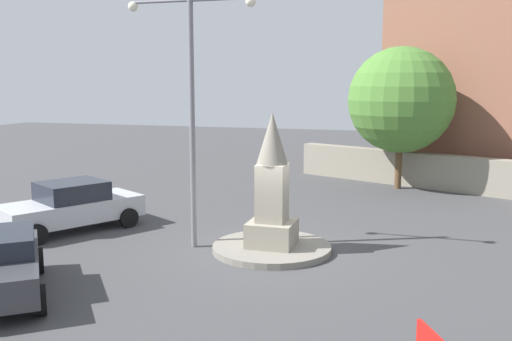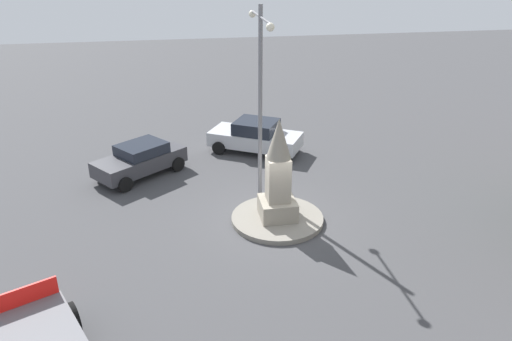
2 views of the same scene
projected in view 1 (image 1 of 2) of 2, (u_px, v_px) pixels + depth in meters
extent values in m
plane|color=#424244|center=(272.00, 251.00, 16.01)|extent=(80.00, 80.00, 0.00)
cylinder|color=gray|center=(272.00, 248.00, 16.00)|extent=(3.35, 3.35, 0.18)
cube|color=gray|center=(272.00, 233.00, 15.93)|extent=(1.27, 1.27, 0.69)
cube|color=gray|center=(272.00, 193.00, 15.75)|extent=(0.79, 0.79, 1.62)
cone|color=gray|center=(272.00, 138.00, 15.51)|extent=(0.87, 0.87, 1.44)
cylinder|color=slate|center=(192.00, 120.00, 15.86)|extent=(0.16, 0.16, 7.35)
cylinder|color=slate|center=(161.00, 2.00, 15.59)|extent=(1.72, 0.08, 0.08)
sphere|color=#F2EACC|center=(133.00, 6.00, 15.85)|extent=(0.28, 0.28, 0.28)
sphere|color=#F2EACC|center=(251.00, 2.00, 14.88)|extent=(0.28, 0.28, 0.28)
cube|color=#B7BABF|center=(71.00, 210.00, 18.16)|extent=(3.79, 4.68, 0.67)
cube|color=#1E232D|center=(72.00, 191.00, 18.10)|extent=(2.43, 2.52, 0.59)
cylinder|color=black|center=(36.00, 235.00, 16.53)|extent=(0.51, 0.66, 0.64)
cylinder|color=black|center=(13.00, 223.00, 17.86)|extent=(0.51, 0.66, 0.64)
cylinder|color=black|center=(129.00, 218.00, 18.57)|extent=(0.51, 0.66, 0.64)
cylinder|color=black|center=(101.00, 209.00, 19.90)|extent=(0.51, 0.66, 0.64)
cylinder|color=black|center=(41.00, 300.00, 11.61)|extent=(0.57, 0.64, 0.64)
cylinder|color=black|center=(39.00, 261.00, 14.16)|extent=(0.57, 0.64, 0.64)
cube|color=gray|center=(441.00, 172.00, 24.98)|extent=(13.35, 6.24, 1.55)
cube|color=#935B47|center=(492.00, 62.00, 28.71)|extent=(10.56, 11.17, 11.33)
cylinder|color=brown|center=(398.00, 163.00, 25.14)|extent=(0.30, 0.30, 2.31)
sphere|color=#4C7F33|center=(401.00, 100.00, 24.70)|extent=(4.62, 4.62, 4.62)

